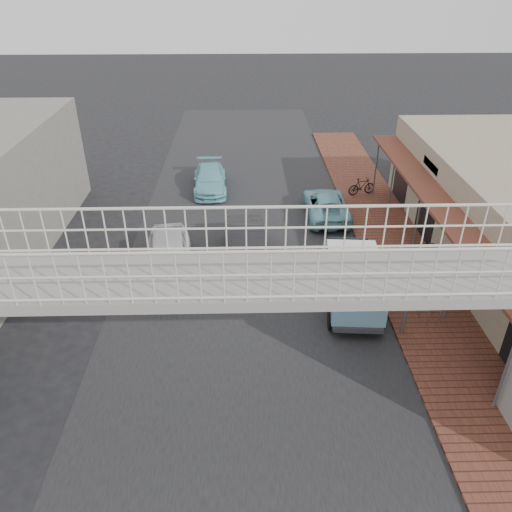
{
  "coord_description": "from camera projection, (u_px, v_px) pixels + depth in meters",
  "views": [
    {
      "loc": [
        -0.03,
        -12.74,
        10.86
      ],
      "look_at": [
        0.36,
        2.57,
        1.8
      ],
      "focal_mm": 35.0,
      "sensor_mm": 36.0,
      "label": 1
    }
  ],
  "objects": [
    {
      "name": "angkot_curb",
      "position": [
        326.0,
        205.0,
        24.38
      ],
      "size": [
        2.01,
        4.32,
        1.2
      ],
      "primitive_type": "imported",
      "rotation": [
        0.0,
        0.0,
        3.14
      ],
      "color": "#6BACBA",
      "rests_on": "ground"
    },
    {
      "name": "white_hatchback",
      "position": [
        169.0,
        255.0,
        19.87
      ],
      "size": [
        2.36,
        4.69,
        1.53
      ],
      "primitive_type": "imported",
      "rotation": [
        0.0,
        0.0,
        0.13
      ],
      "color": "silver",
      "rests_on": "ground"
    },
    {
      "name": "footbridge",
      "position": [
        248.0,
        350.0,
        11.43
      ],
      "size": [
        16.4,
        2.4,
        6.34
      ],
      "color": "gray",
      "rests_on": "ground"
    },
    {
      "name": "road_strip",
      "position": [
        247.0,
        342.0,
        16.49
      ],
      "size": [
        10.0,
        60.0,
        0.01
      ],
      "primitive_type": "cube",
      "color": "black",
      "rests_on": "ground"
    },
    {
      "name": "angkot_far",
      "position": [
        210.0,
        179.0,
        27.24
      ],
      "size": [
        1.97,
        4.33,
        1.23
      ],
      "primitive_type": "imported",
      "rotation": [
        0.0,
        0.0,
        0.06
      ],
      "color": "#76C6CD",
      "rests_on": "ground"
    },
    {
      "name": "motorcycle_far",
      "position": [
        362.0,
        186.0,
        26.5
      ],
      "size": [
        1.59,
        0.82,
        0.92
      ],
      "primitive_type": "imported",
      "rotation": [
        0.0,
        0.0,
        1.84
      ],
      "color": "black",
      "rests_on": "sidewalk"
    },
    {
      "name": "motorcycle_near",
      "position": [
        387.0,
        277.0,
        18.8
      ],
      "size": [
        2.04,
        1.0,
        1.02
      ],
      "primitive_type": "imported",
      "rotation": [
        0.0,
        0.0,
        1.74
      ],
      "color": "black",
      "rests_on": "sidewalk"
    },
    {
      "name": "ground",
      "position": [
        247.0,
        342.0,
        16.49
      ],
      "size": [
        120.0,
        120.0,
        0.0
      ],
      "primitive_type": "plane",
      "color": "black",
      "rests_on": "ground"
    },
    {
      "name": "dark_sedan",
      "position": [
        246.0,
        245.0,
        20.63
      ],
      "size": [
        1.82,
        4.61,
        1.49
      ],
      "primitive_type": "imported",
      "rotation": [
        0.0,
        0.0,
        0.05
      ],
      "color": "black",
      "rests_on": "ground"
    },
    {
      "name": "angkot_van",
      "position": [
        354.0,
        277.0,
        17.6
      ],
      "size": [
        2.12,
        4.16,
        1.98
      ],
      "rotation": [
        0.0,
        0.0,
        -0.07
      ],
      "color": "black",
      "rests_on": "ground"
    },
    {
      "name": "arrow_sign",
      "position": [
        439.0,
        263.0,
        15.49
      ],
      "size": [
        2.0,
        1.3,
        3.34
      ],
      "rotation": [
        0.0,
        0.0,
        0.19
      ],
      "color": "#59595B",
      "rests_on": "sidewalk"
    },
    {
      "name": "street_clock",
      "position": [
        441.0,
        266.0,
        16.27
      ],
      "size": [
        0.68,
        0.61,
        2.65
      ],
      "rotation": [
        0.0,
        0.0,
        0.23
      ],
      "color": "#59595B",
      "rests_on": "sidewalk"
    },
    {
      "name": "sidewalk",
      "position": [
        415.0,
        287.0,
        19.19
      ],
      "size": [
        3.0,
        40.0,
        0.1
      ],
      "primitive_type": "cube",
      "color": "brown",
      "rests_on": "ground"
    }
  ]
}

